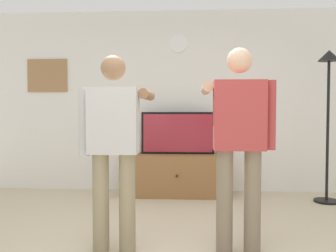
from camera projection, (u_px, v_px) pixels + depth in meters
The scene contains 8 objects.
back_wall at pixel (173, 101), 5.49m from camera, with size 6.40×0.10×2.70m, color silver.
tv_stand at pixel (178, 175), 5.18m from camera, with size 1.45×0.56×0.59m.
television at pixel (178, 133), 5.21m from camera, with size 1.04×0.07×0.60m.
wall_clock at pixel (178, 44), 5.39m from camera, with size 0.26×0.26×0.03m, color white.
framed_picture at pixel (48, 76), 5.53m from camera, with size 0.61×0.04×0.50m, color #997047.
floor_lamp at pixel (328, 94), 4.73m from camera, with size 0.32×0.32×2.00m.
person_standing_nearer_lamp at pixel (114, 141), 3.09m from camera, with size 0.60×0.78×1.67m.
person_standing_nearer_couch at pixel (239, 137), 3.06m from camera, with size 0.61×0.78×1.73m.
Camera 1 is at (0.24, -2.55, 1.21)m, focal length 38.80 mm.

